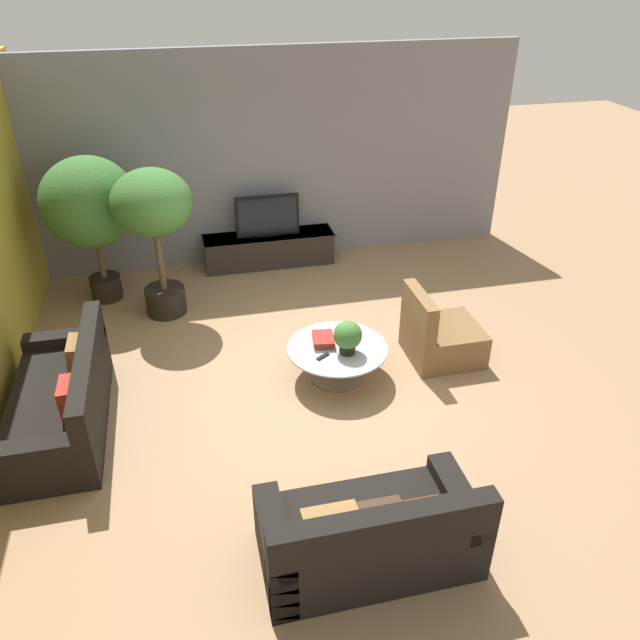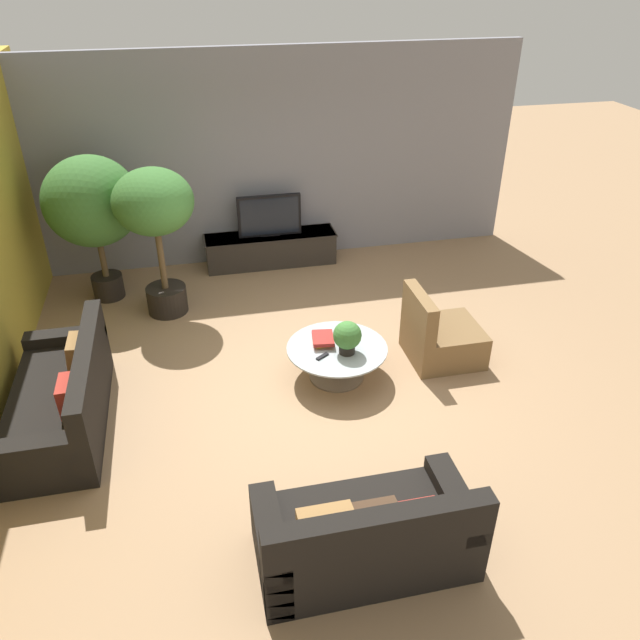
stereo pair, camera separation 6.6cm
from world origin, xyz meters
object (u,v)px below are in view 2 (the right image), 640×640
(couch_near_entry, at_px, (366,536))
(coffee_table, at_px, (337,356))
(armchair_wicker, at_px, (440,337))
(media_console, at_px, (271,249))
(potted_palm_tall, at_px, (92,204))
(couch_by_wall, at_px, (63,400))
(potted_plant_tabletop, at_px, (347,336))
(potted_palm_corner, at_px, (155,213))
(television, at_px, (269,216))

(couch_near_entry, bearing_deg, coffee_table, -98.73)
(couch_near_entry, bearing_deg, armchair_wicker, -122.54)
(media_console, xyz_separation_m, potted_palm_tall, (-2.31, -0.55, 1.08))
(couch_by_wall, height_order, armchair_wicker, armchair_wicker)
(potted_palm_tall, xyz_separation_m, potted_plant_tabletop, (2.65, -2.58, -0.73))
(couch_by_wall, relative_size, couch_near_entry, 1.19)
(potted_palm_corner, bearing_deg, couch_near_entry, -71.54)
(coffee_table, distance_m, couch_by_wall, 2.81)
(couch_by_wall, height_order, potted_palm_corner, potted_palm_corner)
(coffee_table, bearing_deg, television, 95.12)
(potted_palm_corner, bearing_deg, potted_plant_tabletop, -46.89)
(potted_plant_tabletop, bearing_deg, media_console, 96.33)
(media_console, bearing_deg, potted_palm_corner, -143.69)
(couch_near_entry, bearing_deg, potted_plant_tabletop, -101.08)
(potted_plant_tabletop, bearing_deg, couch_by_wall, -178.93)
(couch_by_wall, bearing_deg, couch_near_entry, 47.61)
(couch_near_entry, height_order, potted_plant_tabletop, couch_near_entry)
(armchair_wicker, bearing_deg, potted_palm_tall, 58.37)
(television, bearing_deg, couch_by_wall, -128.58)
(television, xyz_separation_m, armchair_wicker, (1.51, -2.89, -0.49))
(coffee_table, xyz_separation_m, potted_plant_tabletop, (0.08, -0.12, 0.32))
(television, height_order, couch_near_entry, television)
(media_console, xyz_separation_m, armchair_wicker, (1.51, -2.90, 0.03))
(coffee_table, height_order, potted_palm_corner, potted_palm_corner)
(media_console, relative_size, potted_palm_tall, 1.00)
(couch_by_wall, bearing_deg, television, 141.42)
(television, xyz_separation_m, coffee_table, (0.27, -3.01, -0.48))
(couch_by_wall, distance_m, potted_palm_tall, 2.84)
(couch_near_entry, bearing_deg, couch_by_wall, -42.39)
(media_console, height_order, coffee_table, media_console)
(couch_by_wall, bearing_deg, armchair_wicker, 94.08)
(media_console, bearing_deg, couch_by_wall, -128.56)
(media_console, relative_size, potted_plant_tabletop, 5.23)
(potted_palm_tall, relative_size, potted_palm_corner, 1.01)
(potted_palm_corner, distance_m, potted_plant_tabletop, 2.85)
(armchair_wicker, relative_size, potted_plant_tabletop, 2.33)
(potted_palm_tall, distance_m, potted_plant_tabletop, 3.77)
(potted_palm_corner, bearing_deg, armchair_wicker, -30.26)
(coffee_table, relative_size, couch_near_entry, 0.67)
(media_console, relative_size, potted_palm_corner, 1.02)
(armchair_wicker, xyz_separation_m, potted_palm_tall, (-3.81, 2.35, 1.05))
(couch_by_wall, bearing_deg, potted_palm_corner, 153.92)
(media_console, bearing_deg, television, -90.00)
(potted_palm_tall, xyz_separation_m, potted_palm_corner, (0.78, -0.58, 0.03))
(coffee_table, distance_m, potted_palm_corner, 2.82)
(television, relative_size, coffee_table, 0.84)
(media_console, xyz_separation_m, potted_palm_corner, (-1.53, -1.12, 1.11))
(couch_by_wall, bearing_deg, potted_plant_tabletop, 91.07)
(couch_by_wall, bearing_deg, coffee_table, 93.55)
(television, distance_m, potted_plant_tabletop, 3.15)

